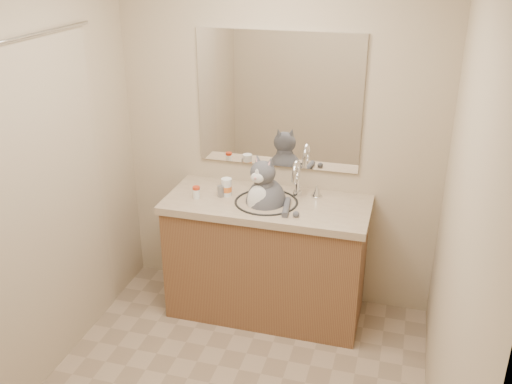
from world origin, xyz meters
TOP-DOWN VIEW (x-y plane):
  - room at (0.00, 0.00)m, footprint 2.22×2.52m
  - vanity at (0.00, 0.96)m, footprint 1.34×0.59m
  - mirror at (0.00, 1.24)m, footprint 1.10×0.02m
  - shower_curtain at (-1.05, 0.10)m, footprint 0.02×1.30m
  - cat at (-0.01, 0.94)m, footprint 0.36×0.39m
  - pill_bottle_redcap at (-0.46, 0.88)m, footprint 0.06×0.06m
  - pill_bottle_orange at (-0.28, 0.98)m, footprint 0.07×0.07m
  - grey_canister at (-0.31, 0.95)m, footprint 0.06×0.06m

SIDE VIEW (x-z plane):
  - vanity at x=0.00m, z-range -0.12..1.00m
  - cat at x=-0.01m, z-range 0.60..1.13m
  - grey_canister at x=-0.31m, z-range 0.85..0.93m
  - pill_bottle_redcap at x=-0.46m, z-range 0.85..0.93m
  - pill_bottle_orange at x=-0.28m, z-range 0.85..0.97m
  - shower_curtain at x=-1.05m, z-range 0.06..2.00m
  - room at x=0.00m, z-range -0.01..2.41m
  - mirror at x=0.00m, z-range 1.00..1.90m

